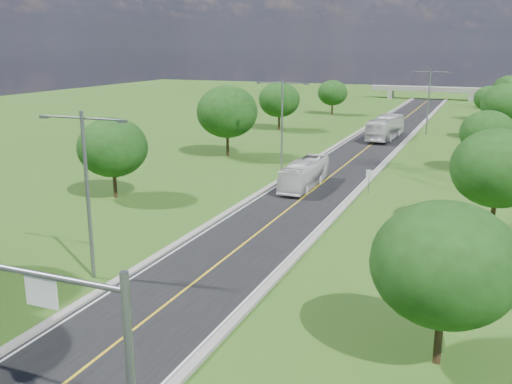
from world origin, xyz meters
TOP-DOWN VIEW (x-y plane):
  - ground at (0.00, 60.00)m, footprint 260.00×260.00m
  - road at (0.00, 66.00)m, footprint 8.00×150.00m
  - curb_left at (-4.25, 66.00)m, footprint 0.50×150.00m
  - curb_right at (4.25, 66.00)m, footprint 0.50×150.00m
  - signal_mast at (3.68, -1.00)m, footprint 8.54×0.33m
  - speed_limit_sign at (5.20, 37.98)m, footprint 0.55×0.09m
  - overpass at (0.00, 140.00)m, footprint 30.00×3.00m
  - streetlight_near_left at (-6.00, 12.00)m, footprint 5.90×0.25m
  - streetlight_mid_left at (-6.00, 45.00)m, footprint 5.90×0.25m
  - streetlight_far_right at (6.00, 78.00)m, footprint 5.90×0.25m
  - tree_lb at (-16.00, 28.00)m, footprint 6.30×6.30m
  - tree_lc at (-15.00, 50.00)m, footprint 7.56×7.56m
  - tree_ld at (-17.00, 74.00)m, footprint 6.72×6.72m
  - tree_le at (-14.50, 98.00)m, footprint 5.88×5.88m
  - tree_ra at (14.00, 10.00)m, footprint 6.30×6.30m
  - tree_rb at (16.00, 30.00)m, footprint 6.72×6.72m
  - tree_rc at (15.00, 52.00)m, footprint 5.88×5.88m
  - tree_rd at (17.00, 76.00)m, footprint 7.14×7.14m
  - tree_re at (14.50, 100.00)m, footprint 5.46×5.46m
  - tree_rf at (18.00, 120.00)m, footprint 6.30×6.30m
  - bus_outbound at (0.90, 70.80)m, footprint 3.58×12.36m
  - bus_inbound at (-1.10, 38.07)m, footprint 2.27×9.66m

SIDE VIEW (x-z plane):
  - ground at x=0.00m, z-range 0.00..0.00m
  - road at x=0.00m, z-range 0.00..0.06m
  - curb_left at x=-4.25m, z-range 0.00..0.22m
  - curb_right at x=4.25m, z-range 0.00..0.22m
  - bus_inbound at x=-1.10m, z-range 0.06..2.75m
  - speed_limit_sign at x=5.20m, z-range 0.40..2.80m
  - bus_outbound at x=0.90m, z-range 0.06..3.46m
  - overpass at x=0.00m, z-range 0.81..4.01m
  - tree_re at x=14.50m, z-range 0.85..7.20m
  - tree_le at x=-14.50m, z-range 0.91..7.75m
  - tree_rc at x=15.00m, z-range 0.91..7.75m
  - tree_lb at x=-16.00m, z-range 0.98..8.31m
  - tree_ra at x=14.00m, z-range 0.98..8.31m
  - tree_rf at x=18.00m, z-range 0.98..8.31m
  - signal_mast at x=3.68m, z-range 1.31..8.51m
  - tree_ld at x=-17.00m, z-range 1.05..8.86m
  - tree_rb at x=16.00m, z-range 1.05..8.86m
  - tree_rd at x=17.00m, z-range 1.11..9.42m
  - tree_lc at x=-15.00m, z-range 1.18..9.97m
  - streetlight_near_left at x=-6.00m, z-range 0.94..10.94m
  - streetlight_mid_left at x=-6.00m, z-range 0.94..10.94m
  - streetlight_far_right at x=6.00m, z-range 0.94..10.94m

